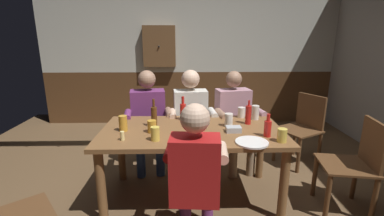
% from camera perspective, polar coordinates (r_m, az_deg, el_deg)
% --- Properties ---
extents(ground_plane, '(6.29, 6.29, 0.00)m').
position_cam_1_polar(ground_plane, '(2.85, 0.07, -19.12)').
color(ground_plane, brown).
extents(back_wall_upper, '(5.25, 0.12, 1.73)m').
position_cam_1_polar(back_wall_upper, '(4.97, -0.75, 17.58)').
color(back_wall_upper, beige).
extents(back_wall_wainscot, '(5.25, 0.12, 0.95)m').
position_cam_1_polar(back_wall_wainscot, '(5.09, -0.70, 2.33)').
color(back_wall_wainscot, brown).
rests_on(back_wall_wainscot, ground_plane).
extents(dining_table, '(1.74, 0.91, 0.73)m').
position_cam_1_polar(dining_table, '(2.64, 0.02, -6.58)').
color(dining_table, brown).
rests_on(dining_table, ground_plane).
extents(person_0, '(0.58, 0.58, 1.20)m').
position_cam_1_polar(person_0, '(3.31, -9.17, -1.51)').
color(person_0, '#6B2D66').
rests_on(person_0, ground_plane).
extents(person_1, '(0.56, 0.56, 1.21)m').
position_cam_1_polar(person_1, '(3.26, -0.17, -1.53)').
color(person_1, silver).
rests_on(person_1, ground_plane).
extents(person_2, '(0.59, 0.59, 1.19)m').
position_cam_1_polar(person_2, '(3.32, 8.99, -1.65)').
color(person_2, '#B78493').
rests_on(person_2, ground_plane).
extents(person_3, '(0.50, 0.53, 1.17)m').
position_cam_1_polar(person_3, '(2.01, 0.72, -13.25)').
color(person_3, '#AD1919').
rests_on(person_3, ground_plane).
extents(chair_empty_near_left, '(0.50, 0.50, 0.88)m').
position_cam_1_polar(chair_empty_near_left, '(2.92, 31.20, -9.89)').
color(chair_empty_near_left, brown).
rests_on(chair_empty_near_left, ground_plane).
extents(chair_empty_far_end, '(0.60, 0.60, 0.88)m').
position_cam_1_polar(chair_empty_far_end, '(3.72, 22.33, -3.73)').
color(chair_empty_far_end, brown).
rests_on(chair_empty_far_end, ground_plane).
extents(table_candle, '(0.04, 0.04, 0.08)m').
position_cam_1_polar(table_candle, '(2.40, -14.48, -5.72)').
color(table_candle, '#F9E08C').
rests_on(table_candle, dining_table).
extents(condiment_caddy, '(0.14, 0.10, 0.05)m').
position_cam_1_polar(condiment_caddy, '(2.56, 8.74, -4.44)').
color(condiment_caddy, '#B2B7BC').
rests_on(condiment_caddy, dining_table).
extents(plate_0, '(0.28, 0.28, 0.01)m').
position_cam_1_polar(plate_0, '(2.33, 12.49, -7.07)').
color(plate_0, white).
rests_on(plate_0, dining_table).
extents(bottle_0, '(0.06, 0.06, 0.28)m').
position_cam_1_polar(bottle_0, '(2.66, -8.00, -1.74)').
color(bottle_0, '#593314').
rests_on(bottle_0, dining_table).
extents(bottle_1, '(0.06, 0.06, 0.25)m').
position_cam_1_polar(bottle_1, '(2.79, 11.79, -1.35)').
color(bottle_1, red).
rests_on(bottle_1, dining_table).
extents(bottle_2, '(0.06, 0.06, 0.25)m').
position_cam_1_polar(bottle_2, '(2.87, -1.92, -0.63)').
color(bottle_2, red).
rests_on(bottle_2, dining_table).
extents(bottle_3, '(0.06, 0.06, 0.21)m').
position_cam_1_polar(bottle_3, '(2.49, 15.65, -4.03)').
color(bottle_3, red).
rests_on(bottle_3, dining_table).
extents(pint_glass_0, '(0.08, 0.08, 0.11)m').
position_cam_1_polar(pint_glass_0, '(3.01, 10.36, -0.91)').
color(pint_glass_0, white).
rests_on(pint_glass_0, dining_table).
extents(pint_glass_1, '(0.08, 0.08, 0.13)m').
position_cam_1_polar(pint_glass_1, '(2.69, 7.74, -2.52)').
color(pint_glass_1, white).
rests_on(pint_glass_1, dining_table).
extents(pint_glass_2, '(0.08, 0.08, 0.12)m').
position_cam_1_polar(pint_glass_2, '(2.53, -8.45, -3.86)').
color(pint_glass_2, gold).
rests_on(pint_glass_2, dining_table).
extents(pint_glass_3, '(0.08, 0.08, 0.12)m').
position_cam_1_polar(pint_glass_3, '(2.41, 18.45, -5.48)').
color(pint_glass_3, '#E5C64C').
rests_on(pint_glass_3, dining_table).
extents(pint_glass_4, '(0.07, 0.07, 0.12)m').
position_cam_1_polar(pint_glass_4, '(2.89, 1.81, -1.33)').
color(pint_glass_4, gold).
rests_on(pint_glass_4, dining_table).
extents(pint_glass_5, '(0.08, 0.08, 0.15)m').
position_cam_1_polar(pint_glass_5, '(2.62, -14.32, -3.17)').
color(pint_glass_5, gold).
rests_on(pint_glass_5, dining_table).
extents(pint_glass_6, '(0.08, 0.08, 0.15)m').
position_cam_1_polar(pint_glass_6, '(2.97, 13.21, -0.92)').
color(pint_glass_6, white).
rests_on(pint_glass_6, dining_table).
extents(pint_glass_7, '(0.08, 0.08, 0.12)m').
position_cam_1_polar(pint_glass_7, '(2.34, -7.76, -5.38)').
color(pint_glass_7, '#E5C64C').
rests_on(pint_glass_7, dining_table).
extents(wall_dart_cabinet, '(0.56, 0.15, 0.70)m').
position_cam_1_polar(wall_dart_cabinet, '(4.86, -6.90, 12.79)').
color(wall_dart_cabinet, brown).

